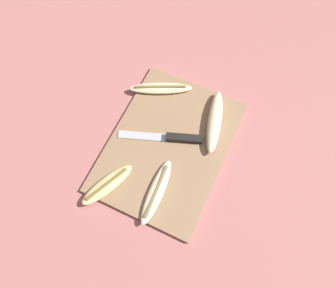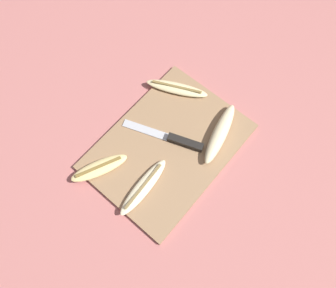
{
  "view_description": "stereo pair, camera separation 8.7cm",
  "coord_description": "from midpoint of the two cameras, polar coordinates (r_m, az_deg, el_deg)",
  "views": [
    {
      "loc": [
        -0.3,
        -0.14,
        0.83
      ],
      "look_at": [
        0.0,
        0.0,
        0.02
      ],
      "focal_mm": 35.0,
      "sensor_mm": 36.0,
      "label": 1
    },
    {
      "loc": [
        -0.25,
        -0.21,
        0.83
      ],
      "look_at": [
        0.0,
        0.0,
        0.02
      ],
      "focal_mm": 35.0,
      "sensor_mm": 36.0,
      "label": 2
    }
  ],
  "objects": [
    {
      "name": "banana_bright_far",
      "position": [
        0.84,
        -5.03,
        -8.65
      ],
      "size": [
        0.18,
        0.05,
        0.02
      ],
      "rotation": [
        0.0,
        0.0,
        4.77
      ],
      "color": "beige",
      "rests_on": "cutting_board"
    },
    {
      "name": "banana_cream_curved",
      "position": [
        0.9,
        5.39,
        3.6
      ],
      "size": [
        0.19,
        0.09,
        0.03
      ],
      "rotation": [
        0.0,
        0.0,
        4.97
      ],
      "color": "beige",
      "rests_on": "cutting_board"
    },
    {
      "name": "banana_soft_right",
      "position": [
        0.95,
        -3.95,
        9.37
      ],
      "size": [
        0.11,
        0.18,
        0.02
      ],
      "rotation": [
        0.0,
        0.0,
        3.59
      ],
      "color": "beige",
      "rests_on": "cutting_board"
    },
    {
      "name": "banana_golden_short",
      "position": [
        0.86,
        -13.41,
        -7.29
      ],
      "size": [
        0.16,
        0.1,
        0.02
      ],
      "rotation": [
        0.0,
        0.0,
        1.14
      ],
      "color": "#EDD689",
      "rests_on": "cutting_board"
    },
    {
      "name": "ground_plane",
      "position": [
        0.89,
        -2.78,
        -0.87
      ],
      "size": [
        4.0,
        4.0,
        0.0
      ],
      "primitive_type": "plane",
      "color": "#B76B66"
    },
    {
      "name": "cutting_board",
      "position": [
        0.89,
        -2.79,
        -0.73
      ],
      "size": [
        0.42,
        0.3,
        0.01
      ],
      "color": "#997551",
      "rests_on": "ground_plane"
    },
    {
      "name": "knife",
      "position": [
        0.88,
        -1.46,
        0.75
      ],
      "size": [
        0.1,
        0.22,
        0.02
      ],
      "rotation": [
        0.0,
        0.0,
        0.35
      ],
      "color": "black",
      "rests_on": "cutting_board"
    }
  ]
}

